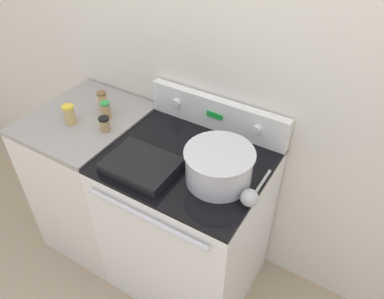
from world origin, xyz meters
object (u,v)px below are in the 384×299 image
Objects in this scene: casserole_dish at (141,165)px; spice_jar_yellow_cap at (70,115)px; spice_jar_green_cap at (106,110)px; spice_jar_black_cap at (105,124)px; spice_jar_brown_cap at (103,102)px; mixing_bowl at (219,164)px; ladle at (250,197)px.

spice_jar_yellow_cap is at bearing 170.46° from casserole_dish.
spice_jar_green_cap reaches higher than casserole_dish.
spice_jar_yellow_cap reaches higher than spice_jar_black_cap.
spice_jar_brown_cap reaches higher than spice_jar_black_cap.
mixing_bowl is 0.96× the size of casserole_dish.
ladle is 1.01m from spice_jar_brown_cap.
spice_jar_brown_cap is (-0.13, 0.14, 0.02)m from spice_jar_black_cap.
ladle is at bearing -11.68° from spice_jar_brown_cap.
spice_jar_brown_cap is at bearing 69.84° from spice_jar_yellow_cap.
spice_jar_black_cap is 0.80× the size of spice_jar_green_cap.
spice_jar_black_cap reaches higher than ladle.
ladle is at bearing -1.06° from spice_jar_yellow_cap.
spice_jar_yellow_cap is (-0.88, -0.04, -0.02)m from mixing_bowl.
ladle is 0.95m from spice_jar_green_cap.
spice_jar_green_cap is at bearing 172.09° from mixing_bowl.
ladle is (0.18, -0.06, -0.06)m from mixing_bowl.
ladle is 0.86m from spice_jar_black_cap.
mixing_bowl is 2.65× the size of spice_jar_brown_cap.
spice_jar_black_cap is at bearing 179.04° from mixing_bowl.
casserole_dish is 0.37m from spice_jar_black_cap.
spice_jar_yellow_cap is (-0.20, -0.05, 0.02)m from spice_jar_black_cap.
mixing_bowl is 3.19× the size of spice_jar_green_cap.
mixing_bowl reaches higher than spice_jar_yellow_cap.
spice_jar_brown_cap is (-0.06, 0.05, 0.01)m from spice_jar_green_cap.
spice_jar_black_cap is at bearing 175.55° from ladle.
spice_jar_black_cap is 0.19m from spice_jar_brown_cap.
mixing_bowl reaches higher than ladle.
ladle is at bearing 7.87° from casserole_dish.
spice_jar_black_cap is at bearing 158.00° from casserole_dish.
spice_jar_yellow_cap is at bearing -166.63° from spice_jar_black_cap.
casserole_dish is at bearing -29.22° from spice_jar_green_cap.
mixing_bowl is at bearing 2.34° from spice_jar_yellow_cap.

